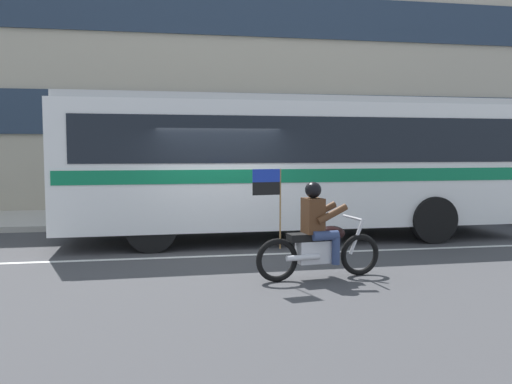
# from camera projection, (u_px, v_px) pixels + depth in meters

# --- Properties ---
(ground_plane) EXTENTS (60.00, 60.00, 0.00)m
(ground_plane) POSITION_uv_depth(u_px,v_px,m) (220.00, 250.00, 11.00)
(ground_plane) COLOR #3D3D3F
(sidewalk_curb) EXTENTS (28.00, 3.80, 0.15)m
(sidewalk_curb) POSITION_uv_depth(u_px,v_px,m) (201.00, 216.00, 16.00)
(sidewalk_curb) COLOR #B7B2A8
(sidewalk_curb) RESTS_ON ground_plane
(lane_center_stripe) EXTENTS (26.60, 0.14, 0.01)m
(lane_center_stripe) POSITION_uv_depth(u_px,v_px,m) (223.00, 256.00, 10.41)
(lane_center_stripe) COLOR silver
(lane_center_stripe) RESTS_ON ground_plane
(office_building_facade) EXTENTS (28.00, 0.89, 9.32)m
(office_building_facade) POSITION_uv_depth(u_px,v_px,m) (195.00, 72.00, 17.88)
(office_building_facade) COLOR #B2A893
(office_building_facade) RESTS_ON ground_plane
(transit_bus) EXTENTS (10.56, 2.79, 3.22)m
(transit_bus) POSITION_uv_depth(u_px,v_px,m) (294.00, 158.00, 12.35)
(transit_bus) COLOR white
(transit_bus) RESTS_ON ground_plane
(motorcycle_with_rider) EXTENTS (2.18, 0.68, 1.78)m
(motorcycle_with_rider) POSITION_uv_depth(u_px,v_px,m) (318.00, 238.00, 8.53)
(motorcycle_with_rider) COLOR black
(motorcycle_with_rider) RESTS_ON ground_plane
(fire_hydrant) EXTENTS (0.22, 0.30, 0.75)m
(fire_hydrant) POSITION_uv_depth(u_px,v_px,m) (203.00, 206.00, 14.82)
(fire_hydrant) COLOR #4C8C3F
(fire_hydrant) RESTS_ON sidewalk_curb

